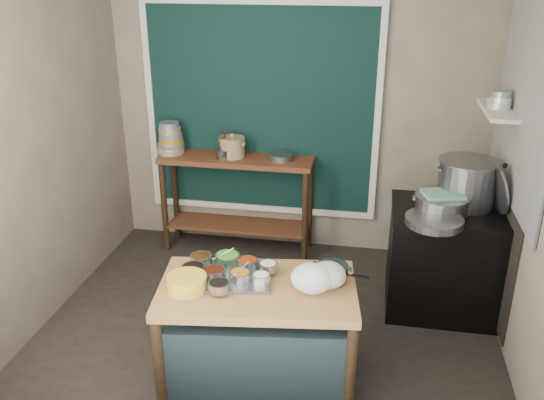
% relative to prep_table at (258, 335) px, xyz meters
% --- Properties ---
extents(floor, '(3.50, 3.00, 0.02)m').
position_rel_prep_table_xyz_m(floor, '(-0.05, 0.62, -0.39)').
color(floor, black).
rests_on(floor, ground).
extents(back_wall, '(3.50, 0.02, 2.80)m').
position_rel_prep_table_xyz_m(back_wall, '(-0.05, 2.13, 1.02)').
color(back_wall, gray).
rests_on(back_wall, floor).
extents(left_wall, '(0.02, 3.00, 2.80)m').
position_rel_prep_table_xyz_m(left_wall, '(-1.81, 0.62, 1.02)').
color(left_wall, gray).
rests_on(left_wall, floor).
extents(right_wall, '(0.02, 3.00, 2.80)m').
position_rel_prep_table_xyz_m(right_wall, '(1.71, 0.62, 1.02)').
color(right_wall, gray).
rests_on(right_wall, floor).
extents(curtain_panel, '(2.10, 0.02, 1.90)m').
position_rel_prep_table_xyz_m(curtain_panel, '(-0.40, 2.09, 0.98)').
color(curtain_panel, black).
rests_on(curtain_panel, back_wall).
extents(curtain_frame, '(2.22, 0.03, 2.02)m').
position_rel_prep_table_xyz_m(curtain_frame, '(-0.40, 2.08, 0.98)').
color(curtain_frame, beige).
rests_on(curtain_frame, back_wall).
extents(tile_panel, '(0.02, 1.70, 1.70)m').
position_rel_prep_table_xyz_m(tile_panel, '(1.69, 1.17, 1.48)').
color(tile_panel, '#B2B2AA').
rests_on(tile_panel, right_wall).
extents(soot_patch, '(0.01, 1.30, 1.30)m').
position_rel_prep_table_xyz_m(soot_patch, '(1.69, 1.27, 0.32)').
color(soot_patch, black).
rests_on(soot_patch, right_wall).
extents(wall_shelf, '(0.22, 0.70, 0.03)m').
position_rel_prep_table_xyz_m(wall_shelf, '(1.58, 1.47, 1.23)').
color(wall_shelf, beige).
rests_on(wall_shelf, right_wall).
extents(prep_table, '(1.33, 0.88, 0.75)m').
position_rel_prep_table_xyz_m(prep_table, '(0.00, 0.00, 0.00)').
color(prep_table, olive).
rests_on(prep_table, floor).
extents(back_counter, '(1.45, 0.40, 0.95)m').
position_rel_prep_table_xyz_m(back_counter, '(-0.60, 1.90, 0.10)').
color(back_counter, '#582E19').
rests_on(back_counter, floor).
extents(stove_block, '(0.90, 0.68, 0.85)m').
position_rel_prep_table_xyz_m(stove_block, '(1.30, 1.17, 0.05)').
color(stove_block, black).
rests_on(stove_block, floor).
extents(stove_top, '(0.92, 0.69, 0.03)m').
position_rel_prep_table_xyz_m(stove_top, '(1.30, 1.17, 0.49)').
color(stove_top, black).
rests_on(stove_top, stove_block).
extents(condiment_tray, '(0.62, 0.49, 0.02)m').
position_rel_prep_table_xyz_m(condiment_tray, '(-0.21, 0.06, 0.39)').
color(condiment_tray, gray).
rests_on(condiment_tray, prep_table).
extents(condiment_bowls, '(0.60, 0.49, 0.07)m').
position_rel_prep_table_xyz_m(condiment_bowls, '(-0.24, 0.07, 0.43)').
color(condiment_bowls, gray).
rests_on(condiment_bowls, condiment_tray).
extents(yellow_basin, '(0.33, 0.33, 0.10)m').
position_rel_prep_table_xyz_m(yellow_basin, '(-0.42, -0.12, 0.42)').
color(yellow_basin, gold).
rests_on(yellow_basin, prep_table).
extents(saucepan, '(0.24, 0.24, 0.12)m').
position_rel_prep_table_xyz_m(saucepan, '(0.46, 0.15, 0.43)').
color(saucepan, gray).
rests_on(saucepan, prep_table).
extents(plastic_bag_a, '(0.30, 0.27, 0.19)m').
position_rel_prep_table_xyz_m(plastic_bag_a, '(0.34, -0.01, 0.47)').
color(plastic_bag_a, white).
rests_on(plastic_bag_a, prep_table).
extents(plastic_bag_b, '(0.25, 0.22, 0.17)m').
position_rel_prep_table_xyz_m(plastic_bag_b, '(0.44, 0.07, 0.46)').
color(plastic_bag_b, white).
rests_on(plastic_bag_b, prep_table).
extents(bowl_stack, '(0.27, 0.27, 0.30)m').
position_rel_prep_table_xyz_m(bowl_stack, '(-1.24, 1.92, 0.71)').
color(bowl_stack, tan).
rests_on(bowl_stack, back_counter).
extents(utensil_cup, '(0.17, 0.17, 0.08)m').
position_rel_prep_table_xyz_m(utensil_cup, '(-0.71, 1.84, 0.62)').
color(utensil_cup, gray).
rests_on(utensil_cup, back_counter).
extents(ceramic_crock, '(0.33, 0.33, 0.17)m').
position_rel_prep_table_xyz_m(ceramic_crock, '(-0.64, 1.91, 0.66)').
color(ceramic_crock, '#937550').
rests_on(ceramic_crock, back_counter).
extents(wide_bowl, '(0.25, 0.25, 0.06)m').
position_rel_prep_table_xyz_m(wide_bowl, '(-0.17, 1.90, 0.60)').
color(wide_bowl, gray).
rests_on(wide_bowl, back_counter).
extents(stock_pot, '(0.60, 0.60, 0.37)m').
position_rel_prep_table_xyz_m(stock_pot, '(1.39, 1.28, 0.69)').
color(stock_pot, gray).
rests_on(stock_pot, stove_top).
extents(pot_lid, '(0.17, 0.41, 0.39)m').
position_rel_prep_table_xyz_m(pot_lid, '(1.61, 1.17, 0.70)').
color(pot_lid, gray).
rests_on(pot_lid, stove_top).
extents(steamer, '(0.49, 0.49, 0.14)m').
position_rel_prep_table_xyz_m(steamer, '(1.20, 1.10, 0.57)').
color(steamer, gray).
rests_on(steamer, stove_top).
extents(green_cloth, '(0.34, 0.29, 0.02)m').
position_rel_prep_table_xyz_m(green_cloth, '(1.20, 1.10, 0.65)').
color(green_cloth, '#67AB94').
rests_on(green_cloth, steamer).
extents(shallow_pan, '(0.49, 0.49, 0.06)m').
position_rel_prep_table_xyz_m(shallow_pan, '(1.13, 0.86, 0.53)').
color(shallow_pan, gray).
rests_on(shallow_pan, stove_top).
extents(shelf_bowl_stack, '(0.17, 0.17, 0.13)m').
position_rel_prep_table_xyz_m(shelf_bowl_stack, '(1.58, 1.47, 1.30)').
color(shelf_bowl_stack, silver).
rests_on(shelf_bowl_stack, wall_shelf).
extents(shelf_bowl_green, '(0.15, 0.15, 0.05)m').
position_rel_prep_table_xyz_m(shelf_bowl_green, '(1.58, 1.63, 1.26)').
color(shelf_bowl_green, gray).
rests_on(shelf_bowl_green, wall_shelf).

